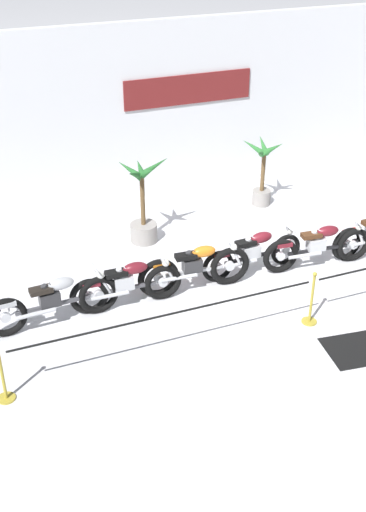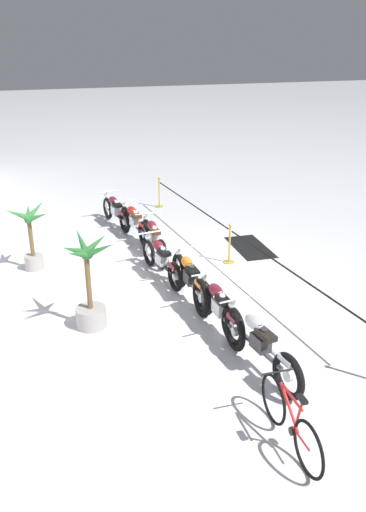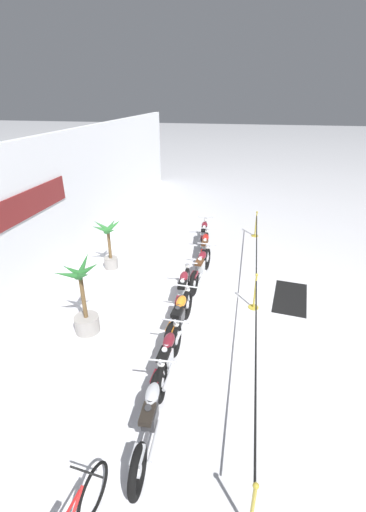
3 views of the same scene
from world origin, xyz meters
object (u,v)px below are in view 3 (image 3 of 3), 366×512
motorcycle_maroon_4 (201,268)px  potted_palm_right_of_row (85,306)px  motorcycle_maroon_3 (183,289)px  stanchion_mid_right (256,228)px  floor_banner (290,297)px  stanchion_far_left (255,317)px  motorcycle_maroon_6 (204,234)px  motorcycle_orange_2 (179,318)px  stanchion_mid_left (254,296)px  motorcycle_maroon_1 (167,359)px  potted_palm_left_of_row (109,245)px  motorcycle_red_5 (205,248)px  motorcycle_silver_0 (151,417)px

motorcycle_maroon_4 → potted_palm_right_of_row: bearing=141.6°
motorcycle_maroon_3 → potted_palm_right_of_row: 2.63m
stanchion_mid_right → floor_banner: stanchion_mid_right is taller
stanchion_far_left → motorcycle_maroon_4: bearing=31.5°
motorcycle_maroon_3 → motorcycle_maroon_6: 4.08m
motorcycle_orange_2 → motorcycle_maroon_4: motorcycle_orange_2 is taller
motorcycle_maroon_3 → stanchion_mid_left: size_ratio=2.13×
motorcycle_maroon_1 → potted_palm_left_of_row: potted_palm_left_of_row is taller
motorcycle_maroon_4 → stanchion_far_left: bearing=-148.5°
motorcycle_maroon_4 → motorcycle_red_5: motorcycle_maroon_4 is taller
motorcycle_maroon_4 → floor_banner: motorcycle_maroon_4 is taller
motorcycle_silver_0 → potted_palm_left_of_row: 6.46m
motorcycle_maroon_4 → motorcycle_red_5: bearing=2.8°
stanchion_far_left → motorcycle_maroon_3: bearing=55.4°
stanchion_mid_right → motorcycle_orange_2: bearing=165.5°
potted_palm_right_of_row → potted_palm_left_of_row: bearing=12.0°
motorcycle_maroon_4 → motorcycle_maroon_3: bearing=167.9°
motorcycle_maroon_1 → motorcycle_maroon_6: (6.78, 0.19, -0.00)m
motorcycle_orange_2 → motorcycle_maroon_3: 1.34m
motorcycle_maroon_3 → motorcycle_red_5: bearing=-4.3°
motorcycle_orange_2 → potted_palm_left_of_row: size_ratio=1.29×
motorcycle_maroon_3 → potted_palm_left_of_row: potted_palm_left_of_row is taller
stanchion_far_left → stanchion_mid_left: bearing=0.0°
motorcycle_maroon_4 → potted_palm_right_of_row: potted_palm_right_of_row is taller
potted_palm_right_of_row → motorcycle_maroon_3: bearing=-51.8°
motorcycle_maroon_3 → stanchion_mid_left: 1.92m
motorcycle_silver_0 → motorcycle_maroon_3: (4.07, 0.26, -0.01)m
motorcycle_silver_0 → motorcycle_maroon_6: size_ratio=1.11×
potted_palm_left_of_row → motorcycle_silver_0: bearing=-152.1°
motorcycle_maroon_6 → floor_banner: motorcycle_maroon_6 is taller
motorcycle_orange_2 → motorcycle_maroon_6: size_ratio=1.03×
motorcycle_orange_2 → motorcycle_maroon_4: bearing=-2.5°
stanchion_far_left → floor_banner: size_ratio=5.83×
motorcycle_maroon_4 → motorcycle_maroon_6: bearing=5.8°
motorcycle_orange_2 → motorcycle_maroon_3: motorcycle_orange_2 is taller
motorcycle_maroon_1 → stanchion_far_left: 2.22m
motorcycle_silver_0 → stanchion_mid_right: 9.61m
potted_palm_right_of_row → stanchion_mid_left: potted_palm_right_of_row is taller
motorcycle_maroon_1 → floor_banner: bearing=-37.3°
motorcycle_silver_0 → motorcycle_orange_2: size_ratio=1.09×
motorcycle_maroon_6 → stanchion_mid_left: 4.35m
motorcycle_maroon_3 → stanchion_mid_right: size_ratio=2.13×
motorcycle_maroon_3 → stanchion_mid_right: stanchion_mid_right is taller
motorcycle_maroon_6 → stanchion_mid_left: (-3.90, -1.90, -0.11)m
motorcycle_maroon_4 → motorcycle_maroon_1: bearing=178.8°
potted_palm_left_of_row → stanchion_far_left: potted_palm_left_of_row is taller
stanchion_mid_left → motorcycle_maroon_4: bearing=54.5°
stanchion_far_left → motorcycle_orange_2: bearing=90.4°
stanchion_mid_right → potted_palm_left_of_row: bearing=128.9°
potted_palm_left_of_row → floor_banner: bearing=-97.5°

